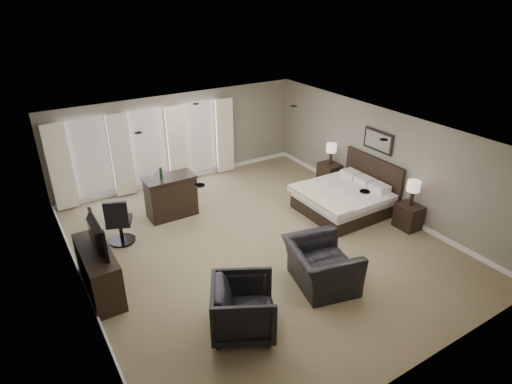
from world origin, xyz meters
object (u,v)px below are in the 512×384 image
bed (341,190)px  bar_stool_left (154,202)px  armchair_far (244,306)px  tv (94,247)px  lamp_far (331,154)px  armchair_near (322,259)px  bar_counter (171,196)px  lamp_near (412,193)px  nightstand_near (408,216)px  bar_stool_right (162,183)px  dresser (99,271)px  desk_chair (119,220)px  nightstand_far (329,174)px

bed → bar_stool_left: size_ratio=2.96×
armchair_far → tv: bearing=66.7°
lamp_far → armchair_near: lamp_far is taller
bar_counter → lamp_near: bearing=-37.8°
nightstand_near → bed: bearing=121.5°
bar_stool_left → bar_stool_right: bearing=59.5°
lamp_near → dresser: 7.09m
armchair_near → desk_chair: size_ratio=1.19×
desk_chair → armchair_far: bearing=127.1°
lamp_near → lamp_far: bearing=90.0°
nightstand_far → armchair_far: size_ratio=0.62×
tv → bar_counter: (2.30, 2.13, -0.48)m
tv → bar_stool_left: 3.20m
lamp_far → armchair_near: size_ratio=0.45×
bar_stool_right → bar_stool_left: bearing=-120.5°
lamp_near → bar_stool_right: size_ratio=0.93×
nightstand_far → bar_counter: size_ratio=0.53×
tv → bar_stool_left: size_ratio=1.57×
nightstand_near → lamp_near: bearing=0.0°
tv → armchair_near: (3.73, -2.03, -0.43)m
bed → bar_counter: size_ratio=1.64×
bed → bar_stool_left: bearing=148.9°
nightstand_near → lamp_far: 2.97m
dresser → armchair_far: size_ratio=1.53×
dresser → bar_stool_left: dresser is taller
bar_stool_right → desk_chair: (-1.68, -1.87, 0.23)m
dresser → bar_counter: bar_counter is taller
tv → bar_stool_right: 4.32m
lamp_far → bed: bearing=-121.5°
armchair_far → bar_stool_left: bearing=27.1°
dresser → bar_counter: (2.30, 2.13, 0.07)m
tv → bar_stool_left: (1.95, 2.45, -0.67)m
armchair_near → bed: bearing=-35.2°
lamp_near → desk_chair: lamp_near is taller
nightstand_near → bar_stool_right: size_ratio=0.90×
nightstand_near → desk_chair: 6.80m
nightstand_far → desk_chair: 6.08m
bar_counter → armchair_far: bearing=-96.3°
bed → armchair_near: size_ratio=1.51×
dresser → bar_stool_left: size_ratio=2.36×
lamp_far → bar_stool_right: (-4.39, 2.00, -0.63)m
nightstand_far → tv: size_ratio=0.61×
bar_stool_left → nightstand_near: bearing=-38.2°
lamp_near → bar_counter: 5.86m
tv → armchair_near: size_ratio=0.80×
nightstand_far → lamp_far: lamp_far is taller
bed → bar_stool_left: 4.78m
bed → lamp_far: (0.89, 1.45, 0.31)m
nightstand_near → bar_stool_right: bearing=131.9°
bar_counter → bar_stool_right: bearing=80.3°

